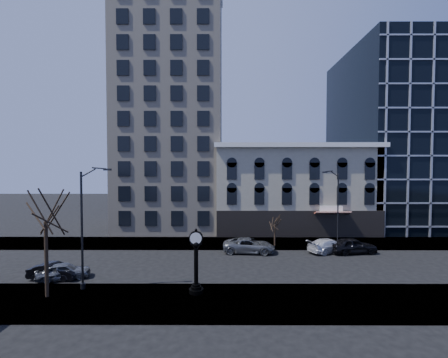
{
  "coord_description": "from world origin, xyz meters",
  "views": [
    {
      "loc": [
        2.1,
        -28.09,
        9.12
      ],
      "look_at": [
        2.0,
        4.0,
        8.0
      ],
      "focal_mm": 24.0,
      "sensor_mm": 36.0,
      "label": 1
    }
  ],
  "objects_px": {
    "street_clock": "(196,264)",
    "car_near_a": "(64,271)",
    "car_near_b": "(54,271)",
    "street_lamp_near": "(91,195)"
  },
  "relations": [
    {
      "from": "car_near_a",
      "to": "car_near_b",
      "type": "xyz_separation_m",
      "value": [
        -0.78,
        0.03,
        -0.03
      ]
    },
    {
      "from": "street_clock",
      "to": "car_near_a",
      "type": "height_order",
      "value": "street_clock"
    },
    {
      "from": "street_clock",
      "to": "car_near_b",
      "type": "distance_m",
      "value": 12.45
    },
    {
      "from": "car_near_a",
      "to": "car_near_b",
      "type": "height_order",
      "value": "car_near_a"
    },
    {
      "from": "street_lamp_near",
      "to": "car_near_b",
      "type": "relative_size",
      "value": 2.31
    },
    {
      "from": "street_clock",
      "to": "car_near_b",
      "type": "bearing_deg",
      "value": 161.29
    },
    {
      "from": "street_clock",
      "to": "car_near_a",
      "type": "bearing_deg",
      "value": 160.49
    },
    {
      "from": "street_clock",
      "to": "car_near_a",
      "type": "xyz_separation_m",
      "value": [
        -11.21,
        2.91,
        -1.55
      ]
    },
    {
      "from": "street_lamp_near",
      "to": "car_near_b",
      "type": "xyz_separation_m",
      "value": [
        -4.09,
        2.16,
        -6.47
      ]
    },
    {
      "from": "street_clock",
      "to": "car_near_b",
      "type": "height_order",
      "value": "street_clock"
    }
  ]
}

